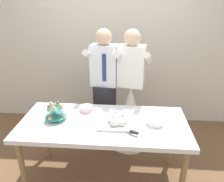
{
  "coord_description": "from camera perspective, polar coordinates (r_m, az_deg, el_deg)",
  "views": [
    {
      "loc": [
        0.24,
        -1.97,
        2.01
      ],
      "look_at": [
        0.08,
        0.15,
        1.07
      ],
      "focal_mm": 34.4,
      "sensor_mm": 36.0,
      "label": 1
    }
  ],
  "objects": [
    {
      "name": "ground_plane",
      "position": [
        2.82,
        -2.01,
        -21.69
      ],
      "size": [
        8.0,
        8.0,
        0.0
      ],
      "primitive_type": "plane",
      "color": "brown"
    },
    {
      "name": "rear_wall",
      "position": [
        3.48,
        0.35,
        14.49
      ],
      "size": [
        5.2,
        0.1,
        2.9
      ],
      "primitive_type": "cube",
      "color": "beige",
      "rests_on": "ground_plane"
    },
    {
      "name": "dessert_table",
      "position": [
        2.37,
        -2.25,
        -9.71
      ],
      "size": [
        1.8,
        0.8,
        0.78
      ],
      "color": "silver",
      "rests_on": "ground_plane"
    },
    {
      "name": "cupcake_stand",
      "position": [
        2.4,
        -14.78,
        -5.55
      ],
      "size": [
        0.23,
        0.23,
        0.21
      ],
      "color": "teal",
      "rests_on": "dessert_table"
    },
    {
      "name": "main_cake_tray",
      "position": [
        2.27,
        1.76,
        -7.95
      ],
      "size": [
        0.42,
        0.37,
        0.13
      ],
      "color": "silver",
      "rests_on": "dessert_table"
    },
    {
      "name": "plate_stack",
      "position": [
        2.33,
        11.44,
        -7.84
      ],
      "size": [
        0.19,
        0.2,
        0.07
      ],
      "color": "white",
      "rests_on": "dessert_table"
    },
    {
      "name": "round_cake",
      "position": [
        2.53,
        -6.81,
        -4.86
      ],
      "size": [
        0.24,
        0.24,
        0.07
      ],
      "color": "white",
      "rests_on": "dessert_table"
    },
    {
      "name": "person_groom",
      "position": [
        2.97,
        -1.98,
        -1.38
      ],
      "size": [
        0.51,
        0.54,
        1.66
      ],
      "color": "#232328",
      "rests_on": "ground_plane"
    },
    {
      "name": "person_bride",
      "position": [
        3.02,
        4.74,
        -4.51
      ],
      "size": [
        0.57,
        0.56,
        1.66
      ],
      "color": "white",
      "rests_on": "ground_plane"
    }
  ]
}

